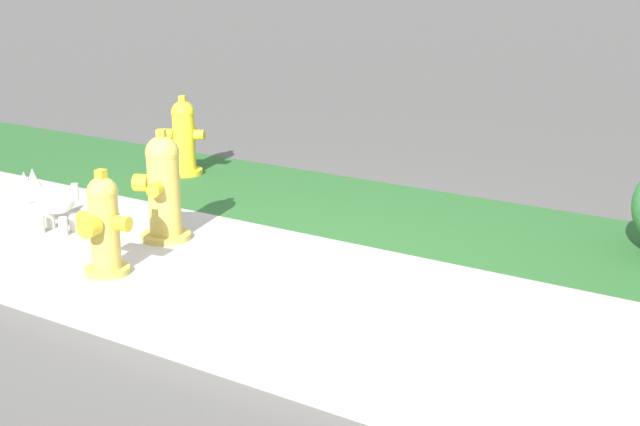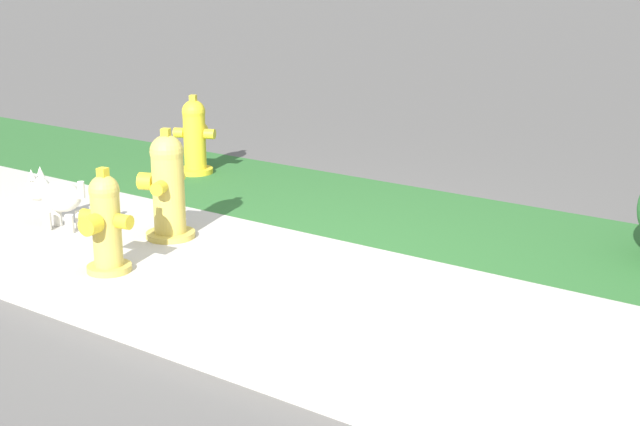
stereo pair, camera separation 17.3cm
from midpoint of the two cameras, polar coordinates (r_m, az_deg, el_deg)
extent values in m
plane|color=#5B5956|center=(5.40, -3.16, -4.38)|extent=(120.00, 120.00, 0.00)
cube|color=#BCB7AD|center=(5.40, -3.16, -4.33)|extent=(18.00, 1.86, 0.01)
cube|color=#2D662D|center=(6.76, 6.11, -0.15)|extent=(18.00, 1.61, 0.01)
cube|color=#BCB7AD|center=(4.69, -11.00, -7.13)|extent=(18.00, 0.16, 0.12)
cylinder|color=gold|center=(6.25, -8.75, -1.42)|extent=(0.34, 0.34, 0.05)
cylinder|color=gold|center=(6.16, -8.87, 1.32)|extent=(0.22, 0.22, 0.57)
sphere|color=gold|center=(6.10, -8.99, 3.89)|extent=(0.23, 0.23, 0.23)
cube|color=yellow|center=(6.07, -9.04, 5.11)|extent=(0.07, 0.07, 0.06)
cylinder|color=yellow|center=(6.01, -9.46, 1.58)|extent=(0.12, 0.12, 0.09)
cylinder|color=yellow|center=(6.29, -8.36, 2.27)|extent=(0.12, 0.12, 0.09)
cylinder|color=yellow|center=(6.21, -10.26, 2.01)|extent=(0.14, 0.15, 0.12)
cylinder|color=gold|center=(5.66, -12.47, -3.50)|extent=(0.28, 0.28, 0.05)
cylinder|color=gold|center=(5.58, -12.63, -0.94)|extent=(0.18, 0.18, 0.48)
sphere|color=gold|center=(5.51, -12.79, 1.43)|extent=(0.19, 0.19, 0.19)
cube|color=yellow|center=(5.49, -12.86, 2.54)|extent=(0.07, 0.07, 0.06)
cylinder|color=yellow|center=(5.48, -11.57, -0.55)|extent=(0.10, 0.10, 0.09)
cylinder|color=yellow|center=(5.64, -13.74, -0.21)|extent=(0.10, 0.10, 0.09)
cylinder|color=yellow|center=(5.46, -13.56, -0.75)|extent=(0.14, 0.12, 0.12)
cylinder|color=yellow|center=(8.10, -7.34, 2.69)|extent=(0.31, 0.31, 0.05)
cylinder|color=yellow|center=(8.04, -7.41, 4.64)|extent=(0.20, 0.20, 0.51)
sphere|color=yellow|center=(7.99, -7.48, 6.45)|extent=(0.21, 0.21, 0.21)
cube|color=yellow|center=(7.97, -7.51, 7.30)|extent=(0.07, 0.07, 0.06)
cylinder|color=yellow|center=(8.07, -8.39, 5.11)|extent=(0.12, 0.12, 0.09)
cylinder|color=yellow|center=(7.98, -6.45, 5.04)|extent=(0.12, 0.12, 0.09)
cylinder|color=yellow|center=(8.16, -7.07, 5.27)|extent=(0.15, 0.14, 0.12)
ellipsoid|color=silver|center=(6.53, -15.48, 1.02)|extent=(0.35, 0.29, 0.22)
sphere|color=silver|center=(6.64, -16.88, 1.49)|extent=(0.17, 0.17, 0.17)
sphere|color=black|center=(6.69, -17.44, 1.48)|extent=(0.03, 0.03, 0.03)
cone|color=silver|center=(6.58, -17.28, 2.35)|extent=(0.07, 0.07, 0.08)
cone|color=silver|center=(6.66, -16.77, 2.54)|extent=(0.07, 0.07, 0.08)
cylinder|color=silver|center=(6.59, -16.35, -0.55)|extent=(0.06, 0.06, 0.14)
cylinder|color=silver|center=(6.68, -15.73, -0.27)|extent=(0.06, 0.06, 0.14)
cylinder|color=silver|center=(6.48, -15.00, -0.73)|extent=(0.06, 0.06, 0.14)
cylinder|color=silver|center=(6.57, -14.39, -0.45)|extent=(0.06, 0.06, 0.14)
cylinder|color=silver|center=(6.42, -14.30, 1.44)|extent=(0.05, 0.05, 0.12)
camera|label=1|loc=(0.09, -89.07, 0.27)|focal=50.00mm
camera|label=2|loc=(0.09, 90.93, -0.27)|focal=50.00mm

